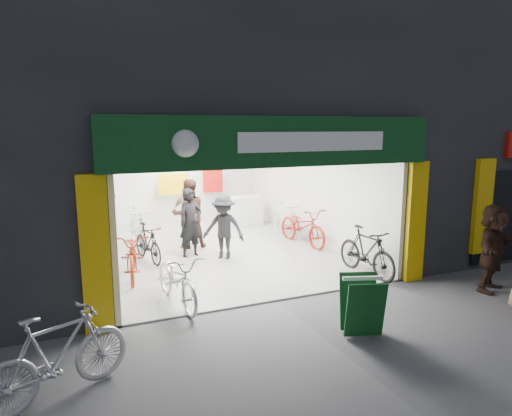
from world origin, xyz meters
TOP-DOWN VIEW (x-y plane):
  - ground at (0.00, 0.00)m, footprint 60.00×60.00m
  - building at (0.91, 4.99)m, footprint 17.00×10.27m
  - bike_left_front at (-1.80, 0.60)m, footprint 0.90×2.01m
  - bike_left_midfront at (-1.80, 3.62)m, footprint 0.75×1.65m
  - bike_left_midback at (-2.32, 2.56)m, footprint 1.01×2.10m
  - bike_left_back at (-1.80, 5.07)m, footprint 0.67×1.91m
  - bike_right_front at (2.50, 0.60)m, footprint 0.64×1.88m
  - bike_right_mid at (2.50, 3.52)m, footprint 0.95×2.14m
  - bike_right_back at (2.50, 4.53)m, footprint 0.57×1.81m
  - parked_bike at (-3.87, -1.77)m, footprint 1.96×1.29m
  - customer_a at (-0.71, 3.58)m, footprint 0.74×0.58m
  - customer_b at (-0.52, 4.45)m, footprint 0.96×0.76m
  - customer_c at (-0.02, 3.04)m, footprint 1.22×1.16m
  - customer_d at (-0.25, 5.66)m, footprint 0.95×0.93m
  - pedestrian_far at (4.27, -1.16)m, footprint 1.73×1.17m
  - sandwich_board at (0.61, -1.81)m, footprint 0.79×0.80m

SIDE VIEW (x-z plane):
  - ground at x=0.00m, z-range 0.00..0.00m
  - bike_left_midfront at x=-1.80m, z-range 0.00..0.95m
  - bike_left_front at x=-1.80m, z-range 0.00..1.02m
  - sandwich_board at x=0.61m, z-range 0.05..1.00m
  - bike_left_midback at x=-2.32m, z-range 0.00..1.06m
  - bike_right_back at x=2.50m, z-range 0.00..1.08m
  - bike_right_mid at x=2.50m, z-range 0.00..1.09m
  - bike_right_front at x=2.50m, z-range 0.00..1.11m
  - bike_left_back at x=-1.80m, z-range 0.00..1.13m
  - parked_bike at x=-3.87m, z-range 0.00..1.15m
  - customer_d at x=-0.25m, z-range 0.00..1.60m
  - customer_c at x=-0.02m, z-range 0.00..1.66m
  - customer_a at x=-0.71m, z-range 0.00..1.78m
  - pedestrian_far at x=4.27m, z-range 0.00..1.79m
  - customer_b at x=-0.52m, z-range 0.00..1.92m
  - building at x=0.91m, z-range 0.31..8.31m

